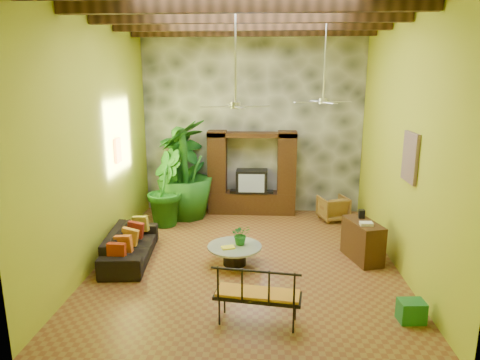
# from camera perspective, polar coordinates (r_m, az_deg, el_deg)

# --- Properties ---
(ground) EXTENTS (7.00, 7.00, 0.00)m
(ground) POSITION_cam_1_polar(r_m,az_deg,el_deg) (9.11, 0.91, -10.42)
(ground) COLOR brown
(ground) RESTS_ON ground
(ceiling) EXTENTS (6.00, 7.00, 0.02)m
(ceiling) POSITION_cam_1_polar(r_m,az_deg,el_deg) (8.43, 1.05, 22.39)
(ceiling) COLOR silver
(ceiling) RESTS_ON back_wall
(back_wall) EXTENTS (6.00, 0.02, 5.00)m
(back_wall) POSITION_cam_1_polar(r_m,az_deg,el_deg) (11.89, 1.68, 7.72)
(back_wall) COLOR #ACBC2A
(back_wall) RESTS_ON ground
(left_wall) EXTENTS (0.02, 7.00, 5.00)m
(left_wall) POSITION_cam_1_polar(r_m,az_deg,el_deg) (9.05, -18.45, 5.22)
(left_wall) COLOR #ACBC2A
(left_wall) RESTS_ON ground
(right_wall) EXTENTS (0.02, 7.00, 5.00)m
(right_wall) POSITION_cam_1_polar(r_m,az_deg,el_deg) (8.82, 20.91, 4.82)
(right_wall) COLOR #ACBC2A
(right_wall) RESTS_ON ground
(stone_accent_wall) EXTENTS (5.98, 0.10, 4.98)m
(stone_accent_wall) POSITION_cam_1_polar(r_m,az_deg,el_deg) (11.83, 1.67, 7.69)
(stone_accent_wall) COLOR #3E4247
(stone_accent_wall) RESTS_ON ground
(ceiling_beams) EXTENTS (5.95, 5.36, 0.22)m
(ceiling_beams) POSITION_cam_1_polar(r_m,az_deg,el_deg) (8.40, 1.04, 20.91)
(ceiling_beams) COLOR #3D2413
(ceiling_beams) RESTS_ON ceiling
(entertainment_center) EXTENTS (2.40, 0.55, 2.30)m
(entertainment_center) POSITION_cam_1_polar(r_m,az_deg,el_deg) (11.79, 1.58, 0.10)
(entertainment_center) COLOR #33190E
(entertainment_center) RESTS_ON ground
(ceiling_fan_front) EXTENTS (1.28, 1.28, 1.86)m
(ceiling_fan_front) POSITION_cam_1_polar(r_m,az_deg,el_deg) (7.95, -0.59, 11.38)
(ceiling_fan_front) COLOR silver
(ceiling_fan_front) RESTS_ON ceiling
(ceiling_fan_back) EXTENTS (1.28, 1.28, 1.86)m
(ceiling_fan_back) POSITION_cam_1_polar(r_m,az_deg,el_deg) (9.61, 11.08, 11.50)
(ceiling_fan_back) COLOR silver
(ceiling_fan_back) RESTS_ON ceiling
(wall_art_mask) EXTENTS (0.06, 0.32, 0.55)m
(wall_art_mask) POSITION_cam_1_polar(r_m,az_deg,el_deg) (10.02, -15.99, 3.81)
(wall_art_mask) COLOR #BE8216
(wall_art_mask) RESTS_ON left_wall
(wall_art_painting) EXTENTS (0.06, 0.70, 0.90)m
(wall_art_painting) POSITION_cam_1_polar(r_m,az_deg,el_deg) (8.27, 21.75, 2.82)
(wall_art_painting) COLOR #284E94
(wall_art_painting) RESTS_ON right_wall
(sofa) EXTENTS (1.02, 2.19, 0.62)m
(sofa) POSITION_cam_1_polar(r_m,az_deg,el_deg) (9.25, -14.43, -8.42)
(sofa) COLOR black
(sofa) RESTS_ON ground
(wicker_armchair) EXTENTS (0.87, 0.88, 0.65)m
(wicker_armchair) POSITION_cam_1_polar(r_m,az_deg,el_deg) (11.62, 12.30, -3.69)
(wicker_armchair) COLOR brown
(wicker_armchair) RESTS_ON ground
(tall_plant_a) EXTENTS (1.46, 1.27, 2.33)m
(tall_plant_a) POSITION_cam_1_polar(r_m,az_deg,el_deg) (11.96, -7.49, 1.16)
(tall_plant_a) COLOR #185D1C
(tall_plant_a) RESTS_ON ground
(tall_plant_b) EXTENTS (1.06, 1.22, 1.94)m
(tall_plant_b) POSITION_cam_1_polar(r_m,az_deg,el_deg) (11.03, -10.07, -1.03)
(tall_plant_b) COLOR #1A5D18
(tall_plant_b) RESTS_ON ground
(tall_plant_c) EXTENTS (1.88, 1.88, 2.65)m
(tall_plant_c) POSITION_cam_1_polar(r_m,az_deg,el_deg) (11.46, -7.35, 1.46)
(tall_plant_c) COLOR #1E5D18
(tall_plant_c) RESTS_ON ground
(coffee_table) EXTENTS (1.10, 1.10, 0.40)m
(coffee_table) POSITION_cam_1_polar(r_m,az_deg,el_deg) (8.76, -0.72, -9.63)
(coffee_table) COLOR black
(coffee_table) RESTS_ON ground
(centerpiece_plant) EXTENTS (0.44, 0.40, 0.42)m
(centerpiece_plant) POSITION_cam_1_polar(r_m,az_deg,el_deg) (8.70, 0.12, -7.27)
(centerpiece_plant) COLOR #1C6A23
(centerpiece_plant) RESTS_ON coffee_table
(yellow_tray) EXTENTS (0.30, 0.26, 0.03)m
(yellow_tray) POSITION_cam_1_polar(r_m,az_deg,el_deg) (8.59, -1.60, -8.98)
(yellow_tray) COLOR #F6FC1B
(yellow_tray) RESTS_ON coffee_table
(iron_bench) EXTENTS (1.37, 0.66, 0.57)m
(iron_bench) POSITION_cam_1_polar(r_m,az_deg,el_deg) (6.65, 2.38, -14.75)
(iron_bench) COLOR black
(iron_bench) RESTS_ON ground
(side_console) EXTENTS (0.74, 1.12, 0.82)m
(side_console) POSITION_cam_1_polar(r_m,az_deg,el_deg) (9.27, 16.03, -7.79)
(side_console) COLOR #3C2413
(side_console) RESTS_ON ground
(green_bin) EXTENTS (0.42, 0.33, 0.34)m
(green_bin) POSITION_cam_1_polar(r_m,az_deg,el_deg) (7.42, 21.88, -15.92)
(green_bin) COLOR #1D6F38
(green_bin) RESTS_ON ground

